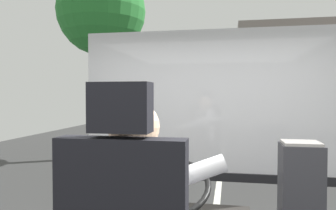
# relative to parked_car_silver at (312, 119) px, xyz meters

# --- Properties ---
(ground) EXTENTS (18.00, 44.00, 0.06)m
(ground) POSITION_rel_parked_car_silver_xyz_m (-4.33, -6.86, -0.72)
(ground) COLOR #313131
(windshield_panel) EXTENTS (2.50, 0.08, 1.48)m
(windshield_panel) POSITION_rel_parked_car_silver_xyz_m (-4.33, -14.04, 0.96)
(windshield_panel) COLOR silver
(street_tree) EXTENTS (2.63, 2.63, 5.74)m
(street_tree) POSITION_rel_parked_car_silver_xyz_m (-7.90, -8.05, 3.69)
(street_tree) COLOR #4C3828
(street_tree) RESTS_ON ground
(shop_building) EXTENTS (10.19, 4.23, 5.75)m
(shop_building) POSITION_rel_parked_car_silver_xyz_m (1.42, 1.92, 2.18)
(shop_building) COLOR gray
(shop_building) RESTS_ON ground
(parked_car_silver) EXTENTS (1.76, 4.50, 1.34)m
(parked_car_silver) POSITION_rel_parked_car_silver_xyz_m (0.00, 0.00, 0.00)
(parked_car_silver) COLOR silver
(parked_car_silver) RESTS_ON ground
(parked_car_blue) EXTENTS (1.93, 3.87, 1.48)m
(parked_car_blue) POSITION_rel_parked_car_silver_xyz_m (-0.03, 5.16, 0.07)
(parked_car_blue) COLOR navy
(parked_car_blue) RESTS_ON ground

